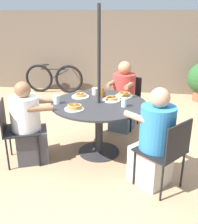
{
  "coord_description": "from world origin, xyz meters",
  "views": [
    {
      "loc": [
        0.48,
        -3.34,
        1.9
      ],
      "look_at": [
        0.0,
        0.0,
        0.62
      ],
      "focal_mm": 42.0,
      "sensor_mm": 36.0,
      "label": 1
    }
  ],
  "objects_px": {
    "patio_chair_north": "(126,98)",
    "diner_east": "(29,127)",
    "pancake_plate_b": "(112,99)",
    "pancake_plate_c": "(80,96)",
    "pancake_plate_d": "(124,95)",
    "diner_south": "(154,142)",
    "patio_table": "(99,112)",
    "diner_north": "(123,99)",
    "coffee_cup": "(95,91)",
    "bicycle": "(54,78)",
    "patio_chair_east": "(15,127)",
    "drinking_glass_b": "(56,99)",
    "pancake_plate_a": "(74,107)",
    "patio_chair_south": "(167,150)",
    "syrup_bottle": "(103,93)",
    "drinking_glass_a": "(124,102)"
  },
  "relations": [
    {
      "from": "syrup_bottle",
      "to": "drinking_glass_b",
      "type": "bearing_deg",
      "value": -146.01
    },
    {
      "from": "patio_table",
      "to": "pancake_plate_d",
      "type": "bearing_deg",
      "value": 45.62
    },
    {
      "from": "drinking_glass_b",
      "to": "patio_chair_south",
      "type": "bearing_deg",
      "value": -23.61
    },
    {
      "from": "pancake_plate_b",
      "to": "coffee_cup",
      "type": "relative_size",
      "value": 2.51
    },
    {
      "from": "diner_east",
      "to": "pancake_plate_b",
      "type": "relative_size",
      "value": 4.45
    },
    {
      "from": "pancake_plate_a",
      "to": "drinking_glass_a",
      "type": "xyz_separation_m",
      "value": [
        0.61,
        0.2,
        0.03
      ]
    },
    {
      "from": "patio_table",
      "to": "drinking_glass_b",
      "type": "bearing_deg",
      "value": -167.69
    },
    {
      "from": "patio_chair_north",
      "to": "diner_south",
      "type": "distance_m",
      "value": 1.74
    },
    {
      "from": "pancake_plate_a",
      "to": "syrup_bottle",
      "type": "distance_m",
      "value": 0.64
    },
    {
      "from": "pancake_plate_c",
      "to": "pancake_plate_d",
      "type": "relative_size",
      "value": 1.0
    },
    {
      "from": "patio_table",
      "to": "pancake_plate_a",
      "type": "relative_size",
      "value": 5.22
    },
    {
      "from": "patio_chair_east",
      "to": "patio_chair_south",
      "type": "relative_size",
      "value": 1.0
    },
    {
      "from": "coffee_cup",
      "to": "bicycle",
      "type": "height_order",
      "value": "coffee_cup"
    },
    {
      "from": "patio_chair_east",
      "to": "coffee_cup",
      "type": "height_order",
      "value": "patio_chair_east"
    },
    {
      "from": "pancake_plate_d",
      "to": "diner_south",
      "type": "bearing_deg",
      "value": -67.4
    },
    {
      "from": "diner_north",
      "to": "diner_south",
      "type": "height_order",
      "value": "diner_south"
    },
    {
      "from": "pancake_plate_a",
      "to": "patio_chair_south",
      "type": "bearing_deg",
      "value": -20.94
    },
    {
      "from": "patio_chair_east",
      "to": "pancake_plate_a",
      "type": "bearing_deg",
      "value": 75.87
    },
    {
      "from": "drinking_glass_b",
      "to": "pancake_plate_d",
      "type": "bearing_deg",
      "value": 27.13
    },
    {
      "from": "coffee_cup",
      "to": "diner_north",
      "type": "bearing_deg",
      "value": 53.87
    },
    {
      "from": "pancake_plate_b",
      "to": "pancake_plate_c",
      "type": "xyz_separation_m",
      "value": [
        -0.46,
        0.09,
        -0.0
      ]
    },
    {
      "from": "patio_chair_south",
      "to": "pancake_plate_b",
      "type": "xyz_separation_m",
      "value": [
        -0.69,
        0.86,
        0.27
      ]
    },
    {
      "from": "pancake_plate_d",
      "to": "bicycle",
      "type": "relative_size",
      "value": 0.17
    },
    {
      "from": "diner_south",
      "to": "drinking_glass_b",
      "type": "xyz_separation_m",
      "value": [
        -1.28,
        0.5,
        0.29
      ]
    },
    {
      "from": "diner_south",
      "to": "pancake_plate_a",
      "type": "distance_m",
      "value": 1.07
    },
    {
      "from": "patio_chair_south",
      "to": "pancake_plate_b",
      "type": "bearing_deg",
      "value": 79.76
    },
    {
      "from": "patio_chair_south",
      "to": "drinking_glass_b",
      "type": "relative_size",
      "value": 7.42
    },
    {
      "from": "patio_table",
      "to": "coffee_cup",
      "type": "bearing_deg",
      "value": 107.66
    },
    {
      "from": "patio_chair_east",
      "to": "pancake_plate_a",
      "type": "xyz_separation_m",
      "value": [
        0.78,
        0.1,
        0.28
      ]
    },
    {
      "from": "diner_east",
      "to": "syrup_bottle",
      "type": "bearing_deg",
      "value": 102.84
    },
    {
      "from": "pancake_plate_b",
      "to": "pancake_plate_d",
      "type": "distance_m",
      "value": 0.27
    },
    {
      "from": "patio_table",
      "to": "diner_north",
      "type": "xyz_separation_m",
      "value": [
        0.28,
        0.91,
        -0.1
      ]
    },
    {
      "from": "patio_chair_east",
      "to": "pancake_plate_c",
      "type": "xyz_separation_m",
      "value": [
        0.75,
        0.62,
        0.27
      ]
    },
    {
      "from": "pancake_plate_d",
      "to": "coffee_cup",
      "type": "bearing_deg",
      "value": 175.44
    },
    {
      "from": "pancake_plate_a",
      "to": "pancake_plate_d",
      "type": "relative_size",
      "value": 1.0
    },
    {
      "from": "diner_east",
      "to": "pancake_plate_b",
      "type": "distance_m",
      "value": 1.18
    },
    {
      "from": "diner_south",
      "to": "pancake_plate_c",
      "type": "height_order",
      "value": "diner_south"
    },
    {
      "from": "patio_chair_north",
      "to": "diner_east",
      "type": "bearing_deg",
      "value": 66.54
    },
    {
      "from": "pancake_plate_c",
      "to": "diner_south",
      "type": "bearing_deg",
      "value": -39.4
    },
    {
      "from": "pancake_plate_b",
      "to": "patio_chair_east",
      "type": "bearing_deg",
      "value": -156.46
    },
    {
      "from": "coffee_cup",
      "to": "bicycle",
      "type": "bearing_deg",
      "value": 119.76
    },
    {
      "from": "pancake_plate_b",
      "to": "syrup_bottle",
      "type": "relative_size",
      "value": 1.86
    },
    {
      "from": "patio_table",
      "to": "pancake_plate_c",
      "type": "height_order",
      "value": "pancake_plate_c"
    },
    {
      "from": "diner_south",
      "to": "pancake_plate_b",
      "type": "relative_size",
      "value": 4.71
    },
    {
      "from": "patio_chair_north",
      "to": "pancake_plate_d",
      "type": "distance_m",
      "value": 0.8
    },
    {
      "from": "diner_south",
      "to": "pancake_plate_d",
      "type": "relative_size",
      "value": 4.71
    },
    {
      "from": "patio_chair_east",
      "to": "pancake_plate_a",
      "type": "height_order",
      "value": "patio_chair_east"
    },
    {
      "from": "patio_table",
      "to": "coffee_cup",
      "type": "xyz_separation_m",
      "value": [
        -0.12,
        0.36,
        0.19
      ]
    },
    {
      "from": "patio_chair_south",
      "to": "diner_south",
      "type": "xyz_separation_m",
      "value": [
        -0.13,
        0.11,
        0.02
      ]
    },
    {
      "from": "patio_chair_east",
      "to": "pancake_plate_b",
      "type": "xyz_separation_m",
      "value": [
        1.21,
        0.53,
        0.27
      ]
    }
  ]
}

